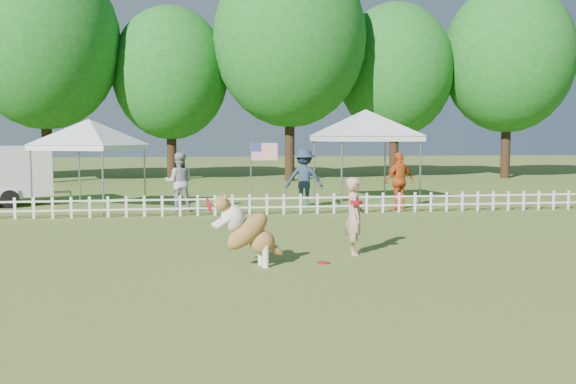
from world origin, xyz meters
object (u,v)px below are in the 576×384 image
object	(u,v)px
handler	(355,216)
dog	(249,231)
spectator_c	(399,181)
canopy_tent_right	(365,157)
frisbee_on_turf	(323,263)
spectator_a	(179,182)
flag_pole	(251,178)
spectator_b	(304,178)
canopy_tent_left	(90,165)

from	to	relation	value
handler	dog	world-z (taller)	handler
spectator_c	canopy_tent_right	bearing A→B (deg)	-97.67
dog	frisbee_on_turf	bearing A→B (deg)	-6.41
canopy_tent_right	spectator_a	size ratio (longest dim) A/B	1.74
canopy_tent_right	flag_pole	world-z (taller)	canopy_tent_right
canopy_tent_right	dog	bearing A→B (deg)	-122.82
spectator_c	spectator_b	bearing A→B (deg)	-36.66
dog	spectator_a	size ratio (longest dim) A/B	0.72
dog	flag_pole	size ratio (longest dim) A/B	0.60
dog	canopy_tent_left	xyz separation A→B (m)	(-4.16, 9.71, 0.73)
spectator_a	dog	bearing A→B (deg)	100.44
frisbee_on_turf	canopy_tent_right	size ratio (longest dim) A/B	0.07
frisbee_on_turf	spectator_c	world-z (taller)	spectator_c
spectator_b	spectator_c	bearing A→B (deg)	173.53
flag_pole	spectator_b	xyz separation A→B (m)	(1.86, 1.71, -0.13)
canopy_tent_right	spectator_c	size ratio (longest dim) A/B	1.75
frisbee_on_turf	spectator_c	bearing A→B (deg)	63.41
dog	spectator_b	bearing A→B (deg)	60.69
handler	spectator_c	bearing A→B (deg)	-16.53
handler	spectator_b	world-z (taller)	spectator_b
handler	flag_pole	size ratio (longest dim) A/B	0.70
canopy_tent_right	spectator_c	bearing A→B (deg)	-85.36
dog	spectator_c	bearing A→B (deg)	43.09
dog	canopy_tent_right	size ratio (longest dim) A/B	0.41
dog	spectator_c	distance (m)	9.95
handler	dog	distance (m)	2.33
frisbee_on_turf	spectator_b	bearing A→B (deg)	82.44
canopy_tent_right	spectator_c	xyz separation A→B (m)	(0.50, -2.27, -0.67)
spectator_a	spectator_c	xyz separation A→B (m)	(6.83, -0.27, -0.01)
canopy_tent_left	spectator_a	bearing A→B (deg)	2.73
spectator_b	canopy_tent_left	bearing A→B (deg)	5.56
handler	canopy_tent_right	size ratio (longest dim) A/B	0.48
spectator_a	spectator_c	world-z (taller)	spectator_a
spectator_c	flag_pole	bearing A→B (deg)	-9.88
frisbee_on_turf	canopy_tent_left	bearing A→B (deg)	120.08
handler	flag_pole	bearing A→B (deg)	20.02
canopy_tent_left	spectator_c	size ratio (longest dim) A/B	1.54
spectator_b	frisbee_on_turf	bearing A→B (deg)	92.48
canopy_tent_left	canopy_tent_right	world-z (taller)	canopy_tent_right
spectator_b	dog	bearing A→B (deg)	84.49
canopy_tent_right	frisbee_on_turf	bearing A→B (deg)	-116.79
dog	spectator_a	xyz separation A→B (m)	(-1.39, 8.60, 0.25)
handler	dog	bearing A→B (deg)	121.52
flag_pole	dog	bearing A→B (deg)	-85.59
canopy_tent_left	flag_pole	bearing A→B (deg)	-0.22
canopy_tent_right	spectator_b	world-z (taller)	canopy_tent_right
flag_pole	spectator_b	world-z (taller)	flag_pole
spectator_a	spectator_b	world-z (taller)	spectator_b
handler	canopy_tent_left	xyz separation A→B (m)	(-6.29, 8.76, 0.63)
dog	canopy_tent_right	bearing A→B (deg)	51.26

